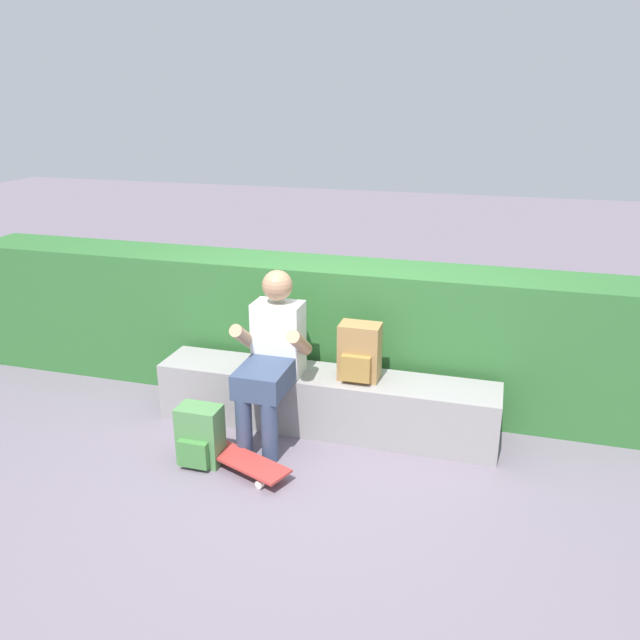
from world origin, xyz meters
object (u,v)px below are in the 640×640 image
at_px(backpack_on_bench, 359,353).
at_px(person_skater, 272,353).
at_px(skateboard_near_person, 236,457).
at_px(backpack_on_ground, 200,436).
at_px(bench_main, 325,401).

bearing_deg(backpack_on_bench, person_skater, -161.04).
relative_size(skateboard_near_person, backpack_on_ground, 2.04).
bearing_deg(person_skater, backpack_on_bench, 18.96).
distance_m(person_skater, backpack_on_ground, 0.72).
bearing_deg(skateboard_near_person, bench_main, 58.26).
bearing_deg(bench_main, skateboard_near_person, -121.74).
height_order(bench_main, skateboard_near_person, bench_main).
bearing_deg(backpack_on_bench, skateboard_near_person, -135.05).
bearing_deg(backpack_on_bench, backpack_on_ground, -143.78).
bearing_deg(skateboard_near_person, backpack_on_bench, 44.95).
relative_size(person_skater, backpack_on_ground, 2.94).
bearing_deg(backpack_on_ground, backpack_on_bench, 36.22).
bearing_deg(person_skater, skateboard_near_person, -101.37).
height_order(skateboard_near_person, backpack_on_ground, backpack_on_ground).
xyz_separation_m(bench_main, backpack_on_ground, (-0.66, -0.67, -0.02)).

